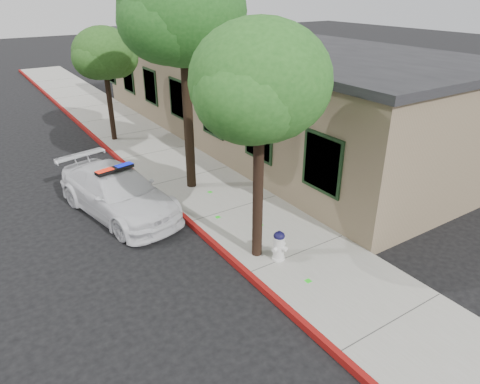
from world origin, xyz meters
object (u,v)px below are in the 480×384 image
at_px(street_tree_mid, 183,17).
at_px(street_tree_near, 261,87).
at_px(clapboard_building, 258,89).
at_px(street_tree_far, 105,56).
at_px(police_car, 118,192).
at_px(fire_hydrant, 279,245).

bearing_deg(street_tree_mid, street_tree_near, -96.96).
bearing_deg(street_tree_near, clapboard_building, 54.70).
bearing_deg(street_tree_mid, street_tree_far, 95.14).
distance_m(police_car, street_tree_mid, 5.53).
distance_m(fire_hydrant, street_tree_far, 11.91).
height_order(street_tree_near, street_tree_far, street_tree_near).
relative_size(clapboard_building, street_tree_far, 4.37).
distance_m(street_tree_near, street_tree_far, 11.00).
height_order(fire_hydrant, street_tree_far, street_tree_far).
bearing_deg(clapboard_building, street_tree_mid, -145.33).
height_order(fire_hydrant, street_tree_mid, street_tree_mid).
distance_m(clapboard_building, police_car, 9.15).
xyz_separation_m(street_tree_near, street_tree_mid, (0.57, 4.71, 1.13)).
bearing_deg(street_tree_near, street_tree_mid, 83.04).
distance_m(police_car, street_tree_near, 6.10).
xyz_separation_m(police_car, street_tree_mid, (2.67, 0.33, 4.84)).
bearing_deg(street_tree_mid, fire_hydrant, -92.93).
height_order(clapboard_building, street_tree_mid, street_tree_mid).
height_order(police_car, fire_hydrant, police_car).
xyz_separation_m(street_tree_mid, street_tree_far, (-0.56, 6.28, -1.80)).
xyz_separation_m(clapboard_building, street_tree_near, (-5.98, -8.45, 2.28)).
bearing_deg(street_tree_far, street_tree_near, -90.05).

